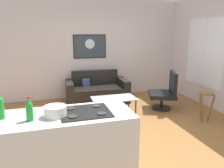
{
  "coord_description": "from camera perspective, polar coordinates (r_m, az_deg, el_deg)",
  "views": [
    {
      "loc": [
        -1.29,
        -3.82,
        1.88
      ],
      "look_at": [
        0.11,
        0.9,
        0.7
      ],
      "focal_mm": 34.98,
      "sensor_mm": 36.0,
      "label": 1
    }
  ],
  "objects": [
    {
      "name": "ground",
      "position": [
        4.45,
        1.97,
        -11.78
      ],
      "size": [
        6.4,
        6.4,
        0.04
      ],
      "primitive_type": "cube",
      "color": "olive"
    },
    {
      "name": "back_wall",
      "position": [
        6.39,
        -4.91,
        9.14
      ],
      "size": [
        6.4,
        0.05,
        2.8
      ],
      "primitive_type": "cube",
      "color": "beige",
      "rests_on": "ground"
    },
    {
      "name": "right_wall",
      "position": [
        5.7,
        27.16,
        7.19
      ],
      "size": [
        0.05,
        6.4,
        2.8
      ],
      "primitive_type": "cube",
      "color": "silver",
      "rests_on": "ground"
    },
    {
      "name": "couch",
      "position": [
        6.02,
        -3.97,
        -1.93
      ],
      "size": [
        1.69,
        0.91,
        0.82
      ],
      "color": "black",
      "rests_on": "ground"
    },
    {
      "name": "coffee_table",
      "position": [
        4.92,
        0.48,
        -4.07
      ],
      "size": [
        0.98,
        0.53,
        0.43
      ],
      "color": "silver",
      "rests_on": "ground"
    },
    {
      "name": "armchair",
      "position": [
        5.52,
        13.87,
        -2.04
      ],
      "size": [
        0.83,
        0.84,
        0.94
      ],
      "color": "black",
      "rests_on": "ground"
    },
    {
      "name": "bar_stool",
      "position": [
        5.02,
        23.22,
        -3.72
      ],
      "size": [
        0.35,
        0.35,
        0.64
      ],
      "color": "brown",
      "rests_on": "ground"
    },
    {
      "name": "kitchen_counter",
      "position": [
        2.88,
        -13.27,
        -16.4
      ],
      "size": [
        1.79,
        0.72,
        0.94
      ],
      "color": "silver",
      "rests_on": "ground"
    },
    {
      "name": "soda_bottle",
      "position": [
        2.76,
        -27.26,
        -5.22
      ],
      "size": [
        0.09,
        0.09,
        0.33
      ],
      "color": "#1C902A",
      "rests_on": "kitchen_counter"
    },
    {
      "name": "soda_bottle_2",
      "position": [
        2.58,
        -20.81,
        -6.34
      ],
      "size": [
        0.08,
        0.08,
        0.28
      ],
      "color": "#1C902A",
      "rests_on": "kitchen_counter"
    },
    {
      "name": "mixing_bowl",
      "position": [
        2.64,
        -14.61,
        -6.93
      ],
      "size": [
        0.26,
        0.26,
        0.13
      ],
      "color": "silver",
      "rests_on": "kitchen_counter"
    },
    {
      "name": "wall_painting",
      "position": [
        6.32,
        -5.81,
        9.75
      ],
      "size": [
        0.94,
        0.03,
        0.67
      ],
      "color": "black"
    },
    {
      "name": "window",
      "position": [
        6.13,
        23.0,
        7.48
      ],
      "size": [
        0.03,
        1.37,
        1.74
      ],
      "color": "silver"
    }
  ]
}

